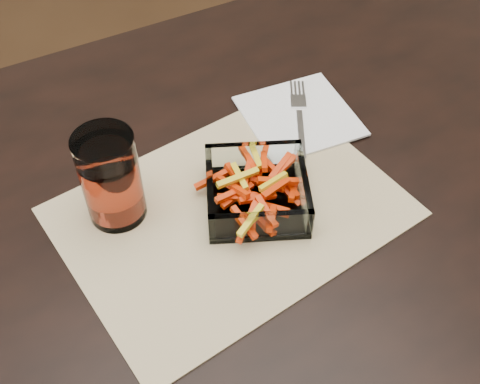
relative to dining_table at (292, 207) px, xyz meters
name	(u,v)px	position (x,y,z in m)	size (l,w,h in m)	color
dining_table	(292,207)	(0.00, 0.00, 0.00)	(1.60, 0.90, 0.75)	black
placemat	(231,212)	(-0.12, -0.03, 0.09)	(0.45, 0.33, 0.00)	tan
glass_bowl	(257,192)	(-0.08, -0.03, 0.11)	(0.18, 0.18, 0.05)	white
tumbler	(111,180)	(-0.26, 0.05, 0.15)	(0.08, 0.08, 0.14)	white
napkin	(299,116)	(0.06, 0.09, 0.09)	(0.17, 0.17, 0.00)	white
fork	(299,115)	(0.06, 0.09, 0.10)	(0.10, 0.17, 0.00)	silver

